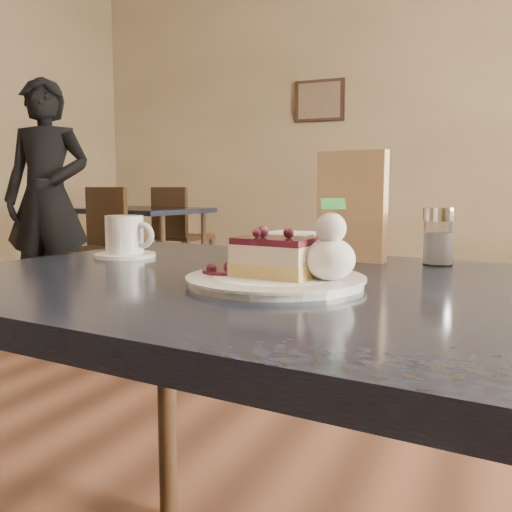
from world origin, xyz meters
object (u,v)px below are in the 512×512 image
at_px(coffee_set, 126,239).
at_px(patron, 47,199).
at_px(main_table, 290,328).
at_px(cheesecake_slice, 276,257).
at_px(dessert_plate, 276,281).
at_px(bg_table_far_left, 143,288).

height_order(coffee_set, patron, patron).
xyz_separation_m(main_table, cheesecake_slice, (-0.01, -0.05, 0.11)).
relative_size(main_table, dessert_plate, 4.82).
xyz_separation_m(bg_table_far_left, patron, (-0.15, -0.83, 0.71)).
relative_size(dessert_plate, patron, 0.16).
height_order(dessert_plate, patron, patron).
bearing_deg(coffee_set, cheesecake_slice, -24.55).
distance_m(main_table, bg_table_far_left, 3.75).
bearing_deg(patron, bg_table_far_left, 61.32).
bearing_deg(cheesecake_slice, coffee_set, 161.86).
xyz_separation_m(dessert_plate, patron, (-2.47, 2.11, 0.06)).
distance_m(coffee_set, bg_table_far_left, 3.42).
xyz_separation_m(cheesecake_slice, coffee_set, (-0.40, 0.18, -0.00)).
height_order(cheesecake_slice, coffee_set, coffee_set).
xyz_separation_m(main_table, bg_table_far_left, (-2.32, 2.89, -0.58)).
bearing_deg(dessert_plate, bg_table_far_left, 128.32).
relative_size(main_table, patron, 0.78).
bearing_deg(dessert_plate, cheesecake_slice, 0.00).
relative_size(cheesecake_slice, coffee_set, 0.92).
height_order(cheesecake_slice, bg_table_far_left, cheesecake_slice).
distance_m(main_table, dessert_plate, 0.09).
bearing_deg(patron, cheesecake_slice, -59.07).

